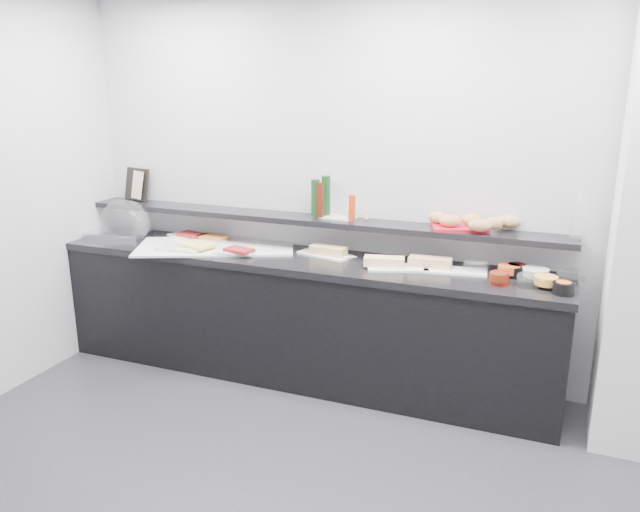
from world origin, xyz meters
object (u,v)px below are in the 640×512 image
at_px(condiment_tray, 338,217).
at_px(bread_tray, 459,227).
at_px(framed_print, 137,184).
at_px(sandwich_plate_mid, 398,268).
at_px(carafe, 580,216).
at_px(cloche_base, 119,233).

height_order(condiment_tray, bread_tray, bread_tray).
bearing_deg(framed_print, bread_tray, 10.72).
distance_m(sandwich_plate_mid, carafe, 1.15).
bearing_deg(sandwich_plate_mid, carafe, -9.85).
height_order(sandwich_plate_mid, carafe, carafe).
height_order(cloche_base, carafe, carafe).
distance_m(framed_print, bread_tray, 2.60).
relative_size(cloche_base, condiment_tray, 1.85).
xyz_separation_m(framed_print, condiment_tray, (1.75, -0.04, -0.12)).
relative_size(sandwich_plate_mid, carafe, 1.31).
height_order(framed_print, bread_tray, framed_print).
distance_m(cloche_base, sandwich_plate_mid, 2.29).
xyz_separation_m(cloche_base, bread_tray, (2.63, 0.18, 0.24)).
relative_size(sandwich_plate_mid, condiment_tray, 1.62).
bearing_deg(bread_tray, cloche_base, 165.69).
distance_m(condiment_tray, bread_tray, 0.85).
bearing_deg(cloche_base, bread_tray, -5.54).
bearing_deg(sandwich_plate_mid, cloche_base, 158.68).
bearing_deg(framed_print, sandwich_plate_mid, 4.53).
distance_m(framed_print, carafe, 3.32).
xyz_separation_m(cloche_base, condiment_tray, (1.78, 0.18, 0.24)).
bearing_deg(condiment_tray, cloche_base, -166.77).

